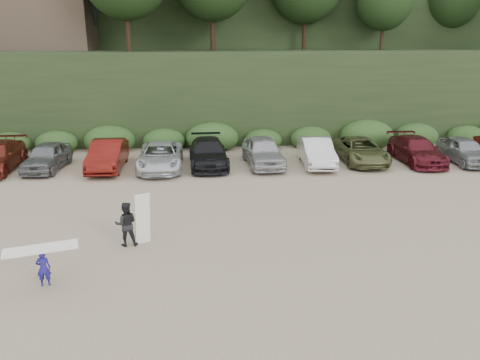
{
  "coord_description": "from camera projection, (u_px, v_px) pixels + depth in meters",
  "views": [
    {
      "loc": [
        0.36,
        -15.21,
        6.8
      ],
      "look_at": [
        1.78,
        3.0,
        1.3
      ],
      "focal_mm": 35.0,
      "sensor_mm": 36.0,
      "label": 1
    }
  ],
  "objects": [
    {
      "name": "ground",
      "position": [
        196.0,
        241.0,
        16.46
      ],
      "size": [
        120.0,
        120.0,
        0.0
      ],
      "primitive_type": "plane",
      "color": "tan",
      "rests_on": "ground"
    },
    {
      "name": "parked_cars",
      "position": [
        176.0,
        154.0,
        25.71
      ],
      "size": [
        39.2,
        5.9,
        1.64
      ],
      "color": "#A3A3A7",
      "rests_on": "ground"
    },
    {
      "name": "child_surfer",
      "position": [
        42.0,
        260.0,
        13.25
      ],
      "size": [
        2.06,
        1.11,
        1.19
      ],
      "color": "navy",
      "rests_on": "ground"
    },
    {
      "name": "adult_surfer",
      "position": [
        128.0,
        223.0,
        15.92
      ],
      "size": [
        1.25,
        0.67,
        1.83
      ],
      "color": "black",
      "rests_on": "ground"
    }
  ]
}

